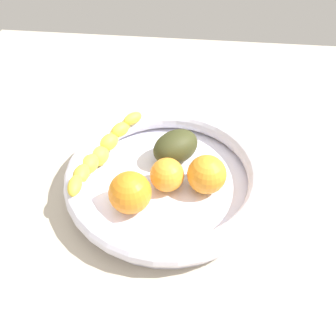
{
  "coord_description": "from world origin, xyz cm",
  "views": [
    {
      "loc": [
        38.2,
        4.46,
        45.98
      ],
      "look_at": [
        0.0,
        0.0,
        7.52
      ],
      "focal_mm": 35.36,
      "sensor_mm": 36.0,
      "label": 1
    }
  ],
  "objects": [
    {
      "name": "kitchen_counter",
      "position": [
        0.0,
        0.0,
        1.5
      ],
      "size": [
        120.0,
        120.0,
        3.0
      ],
      "primitive_type": "cube",
      "color": "#B1A692",
      "rests_on": "ground"
    },
    {
      "name": "fruit_bowl",
      "position": [
        0.0,
        0.0,
        5.74
      ],
      "size": [
        34.14,
        34.14,
        5.31
      ],
      "color": "silver",
      "rests_on": "kitchen_counter"
    },
    {
      "name": "banana_draped_left",
      "position": [
        -2.8,
        -12.0,
        7.29
      ],
      "size": [
        22.1,
        9.22,
        5.11
      ],
      "color": "yellow",
      "rests_on": "fruit_bowl"
    },
    {
      "name": "orange_front",
      "position": [
        6.23,
        -5.08,
        7.84
      ],
      "size": [
        6.63,
        6.63,
        6.63
      ],
      "primitive_type": "sphere",
      "color": "orange",
      "rests_on": "fruit_bowl"
    },
    {
      "name": "orange_mid_left",
      "position": [
        1.39,
        0.39,
        7.33
      ],
      "size": [
        5.61,
        5.61,
        5.61
      ],
      "primitive_type": "sphere",
      "color": "orange",
      "rests_on": "fruit_bowl"
    },
    {
      "name": "orange_mid_right",
      "position": [
        0.93,
        6.38,
        7.72
      ],
      "size": [
        6.39,
        6.39,
        6.39
      ],
      "primitive_type": "sphere",
      "color": "orange",
      "rests_on": "fruit_bowl"
    },
    {
      "name": "avocado_dark",
      "position": [
        -5.58,
        0.72,
        7.37
      ],
      "size": [
        10.48,
        10.57,
        5.69
      ],
      "primitive_type": "ellipsoid",
      "rotation": [
        0.0,
        0.0,
        2.33
      ],
      "color": "#373A1C",
      "rests_on": "fruit_bowl"
    }
  ]
}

